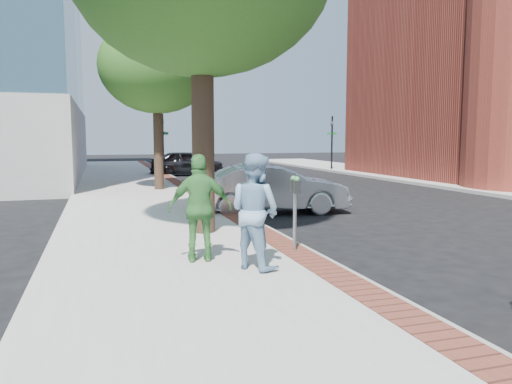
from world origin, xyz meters
name	(u,v)px	position (x,y,z in m)	size (l,w,h in m)	color
ground	(252,254)	(0.00, 0.00, 0.00)	(120.00, 120.00, 0.00)	black
sidewalk	(143,204)	(-1.50, 8.00, 0.07)	(5.00, 60.00, 0.15)	#9E9991
brick_strip	(206,199)	(0.70, 8.00, 0.15)	(0.60, 60.00, 0.01)	brown
curb	(215,201)	(1.05, 8.00, 0.07)	(0.10, 60.00, 0.15)	gray
sidewalk_far	(512,189)	(14.50, 8.00, 0.07)	(5.00, 60.00, 0.15)	#9E9991
signal_near	(163,139)	(0.90, 22.00, 2.25)	(0.70, 0.15, 3.80)	black
signal_far	(332,139)	(12.50, 22.00, 2.25)	(0.70, 0.15, 3.80)	black
tree_far	(157,67)	(-0.50, 12.00, 5.30)	(4.80, 4.80, 7.14)	black
parking_meter	(295,198)	(0.71, -0.58, 1.21)	(0.12, 0.32, 1.47)	gray
person_gray	(251,196)	(0.50, 1.72, 0.98)	(0.61, 0.40, 1.67)	#AAAAAF
person_officer	(255,211)	(-0.42, -1.56, 1.13)	(0.95, 0.74, 1.96)	#7FA5C4
person_green	(200,208)	(-1.21, -0.83, 1.11)	(1.13, 0.47, 1.93)	#3F853C
sedan_silver	(272,189)	(2.19, 5.06, 0.77)	(1.64, 4.69, 1.55)	#A9ACB0
bg_car	(187,163)	(2.24, 21.11, 0.78)	(1.83, 4.56, 1.55)	black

